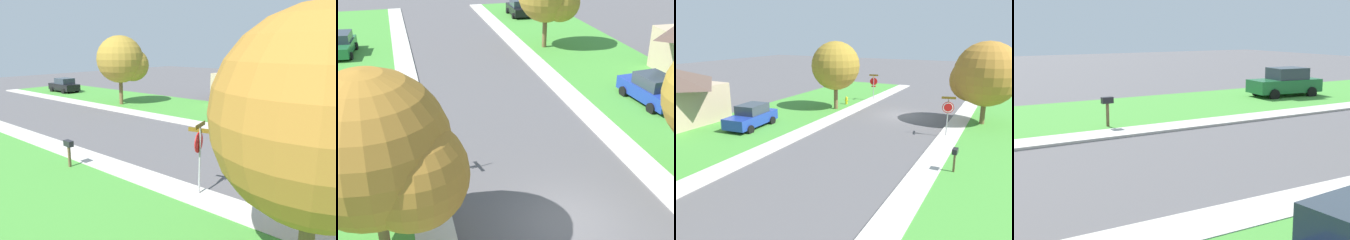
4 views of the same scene
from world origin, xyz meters
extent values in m
cube|color=beige|center=(4.70, 12.00, 0.05)|extent=(1.40, 56.00, 0.10)
cube|color=beige|center=(-4.70, 12.00, 0.05)|extent=(1.40, 56.00, 0.10)
cube|color=#479338|center=(-9.40, 12.00, 0.04)|extent=(8.00, 56.00, 0.08)
cube|color=#1E6033|center=(-9.23, 23.16, 0.70)|extent=(2.23, 4.46, 0.76)
cube|color=#2D3842|center=(-9.21, 23.36, 1.42)|extent=(1.81, 2.25, 0.68)
cylinder|color=black|center=(-8.47, 21.74, 0.32)|extent=(0.30, 0.66, 0.64)
cylinder|color=black|center=(-10.26, 21.92, 0.32)|extent=(0.30, 0.66, 0.64)
cylinder|color=black|center=(-8.20, 24.39, 0.32)|extent=(0.30, 0.66, 0.64)
cylinder|color=black|center=(-9.99, 24.57, 0.32)|extent=(0.30, 0.66, 0.64)
cube|color=brown|center=(-6.00, 10.48, 0.53)|extent=(0.10, 0.10, 1.05)
cube|color=black|center=(-6.00, 10.48, 1.18)|extent=(0.25, 0.49, 0.26)
camera|label=1|loc=(-13.60, -1.74, 5.36)|focal=34.20mm
camera|label=2|loc=(-5.42, -11.64, 10.18)|focal=46.63mm
camera|label=3|loc=(-8.15, 26.74, 6.85)|focal=35.38mm
camera|label=4|loc=(12.93, 2.82, 4.18)|focal=52.78mm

